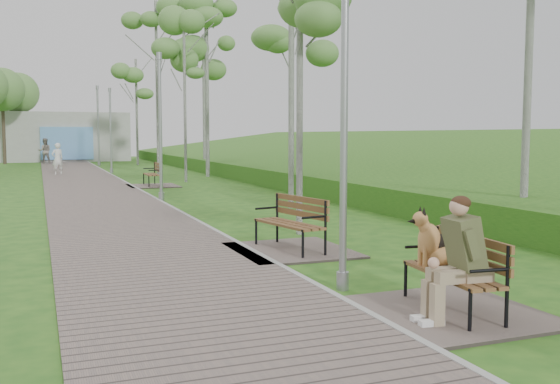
# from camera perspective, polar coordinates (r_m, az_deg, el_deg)

# --- Properties ---
(walkway) EXTENTS (3.50, 67.00, 0.04)m
(walkway) POSITION_cam_1_polar(r_m,az_deg,el_deg) (25.79, -16.90, 0.25)
(walkway) COLOR #695A55
(walkway) RESTS_ON ground
(kerb) EXTENTS (0.10, 67.00, 0.05)m
(kerb) POSITION_cam_1_polar(r_m,az_deg,el_deg) (25.97, -13.04, 0.38)
(kerb) COLOR #999993
(kerb) RESTS_ON ground
(embankment) EXTENTS (14.00, 70.00, 1.60)m
(embankment) POSITION_cam_1_polar(r_m,az_deg,el_deg) (28.84, 11.75, 0.83)
(embankment) COLOR #508826
(embankment) RESTS_ON ground
(building_north) EXTENTS (10.00, 5.20, 4.00)m
(building_north) POSITION_cam_1_polar(r_m,az_deg,el_deg) (55.14, -19.02, 4.78)
(building_north) COLOR #9E9E99
(building_north) RESTS_ON ground
(bench_main) EXTENTS (1.96, 2.17, 1.71)m
(bench_main) POSITION_cam_1_polar(r_m,az_deg,el_deg) (7.80, 15.32, -7.41)
(bench_main) COLOR #695A55
(bench_main) RESTS_ON ground
(bench_second) EXTENTS (2.07, 2.30, 1.27)m
(bench_second) POSITION_cam_1_polar(r_m,az_deg,el_deg) (11.62, 0.85, -4.30)
(bench_second) COLOR #695A55
(bench_second) RESTS_ON ground
(bench_third) EXTENTS (2.03, 2.26, 1.25)m
(bench_third) POSITION_cam_1_polar(r_m,az_deg,el_deg) (26.80, -11.62, 1.01)
(bench_third) COLOR #695A55
(bench_third) RESTS_ON ground
(lamp_post_near) EXTENTS (0.17, 0.17, 4.46)m
(lamp_post_near) POSITION_cam_1_polar(r_m,az_deg,el_deg) (8.61, 5.86, 4.68)
(lamp_post_near) COLOR #93959A
(lamp_post_near) RESTS_ON ground
(lamp_post_second) EXTENTS (0.19, 0.19, 4.83)m
(lamp_post_second) POSITION_cam_1_polar(r_m,az_deg,el_deg) (20.82, -10.88, 5.40)
(lamp_post_second) COLOR #93959A
(lamp_post_second) RESTS_ON ground
(lamp_post_third) EXTENTS (0.19, 0.19, 4.81)m
(lamp_post_third) POSITION_cam_1_polar(r_m,az_deg,el_deg) (36.67, -15.22, 5.19)
(lamp_post_third) COLOR #93959A
(lamp_post_third) RESTS_ON ground
(lamp_post_far) EXTENTS (0.22, 0.22, 5.60)m
(lamp_post_far) POSITION_cam_1_polar(r_m,az_deg,el_deg) (45.79, -16.28, 5.60)
(lamp_post_far) COLOR #93959A
(lamp_post_far) RESTS_ON ground
(pedestrian_near) EXTENTS (0.74, 0.62, 1.73)m
(pedestrian_near) POSITION_cam_1_polar(r_m,az_deg,el_deg) (35.84, -19.68, 2.86)
(pedestrian_near) COLOR silver
(pedestrian_near) RESTS_ON ground
(pedestrian_far) EXTENTS (0.96, 0.76, 1.92)m
(pedestrian_far) POSITION_cam_1_polar(r_m,az_deg,el_deg) (49.90, -20.70, 3.52)
(pedestrian_far) COLOR gray
(pedestrian_far) RESTS_ON ground
(birch_mid_b) EXTENTS (2.36, 2.36, 8.20)m
(birch_mid_b) POSITION_cam_1_polar(r_m,az_deg,el_deg) (24.52, 1.15, 15.28)
(birch_mid_b) COLOR silver
(birch_mid_b) RESTS_ON ground
(birch_mid_c) EXTENTS (2.22, 2.22, 7.82)m
(birch_mid_c) POSITION_cam_1_polar(r_m,az_deg,el_deg) (29.21, -8.76, 13.00)
(birch_mid_c) COLOR silver
(birch_mid_c) RESTS_ON ground
(birch_far_a) EXTENTS (2.70, 2.70, 9.56)m
(birch_far_a) POSITION_cam_1_polar(r_m,az_deg,el_deg) (33.04, -6.75, 14.51)
(birch_far_a) COLOR silver
(birch_far_a) RESTS_ON ground
(birch_far_b) EXTENTS (2.73, 2.73, 9.62)m
(birch_far_b) POSITION_cam_1_polar(r_m,az_deg,el_deg) (34.81, -11.26, 14.04)
(birch_far_b) COLOR silver
(birch_far_b) RESTS_ON ground
(birch_far_c) EXTENTS (2.21, 2.21, 8.14)m
(birch_far_c) POSITION_cam_1_polar(r_m,az_deg,el_deg) (36.48, -7.00, 11.86)
(birch_far_c) COLOR silver
(birch_far_c) RESTS_ON ground
(birch_distant_a) EXTENTS (2.65, 2.65, 7.86)m
(birch_distant_a) POSITION_cam_1_polar(r_m,az_deg,el_deg) (46.34, -13.03, 10.07)
(birch_distant_a) COLOR silver
(birch_distant_a) RESTS_ON ground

